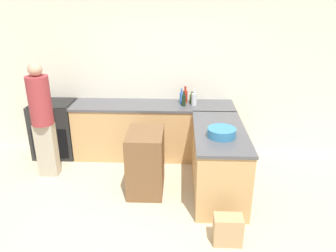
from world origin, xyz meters
The scene contains 14 objects.
ground_plane centered at (0.00, 0.00, 0.00)m, with size 14.00×14.00×0.00m, color beige.
wall_back centered at (0.00, 2.23, 1.35)m, with size 8.00×0.06×2.70m.
counter_back centered at (0.00, 1.88, 0.47)m, with size 2.66×0.66×0.93m.
counter_peninsula centered at (0.98, 0.81, 0.47)m, with size 0.69×1.54×0.93m.
range_oven centered at (-1.68, 1.88, 0.47)m, with size 0.70×0.63×0.94m.
island_table centered at (-0.02, 0.79, 0.44)m, with size 0.49×0.68×0.88m.
mixing_bowl centered at (0.97, 0.59, 0.98)m, with size 0.36×0.36×0.11m.
olive_oil_bottle centered at (0.64, 1.98, 1.00)m, with size 0.07×0.07×0.19m.
water_bottle_blue centered at (0.46, 1.96, 1.03)m, with size 0.06×0.06×0.25m.
vinegar_bottle_clear centered at (0.67, 1.87, 1.04)m, with size 0.09×0.09×0.27m.
hot_sauce_bottle centered at (0.53, 2.02, 1.04)m, with size 0.08×0.08×0.27m.
wine_bottle_dark centered at (0.50, 1.82, 1.03)m, with size 0.06×0.06×0.25m.
person_by_range centered at (-1.56, 1.16, 0.96)m, with size 0.32×0.32×1.75m.
paper_bag centered at (1.00, -0.26, 0.17)m, with size 0.32×0.20×0.34m.
Camera 1 is at (0.45, -3.23, 2.59)m, focal length 35.00 mm.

